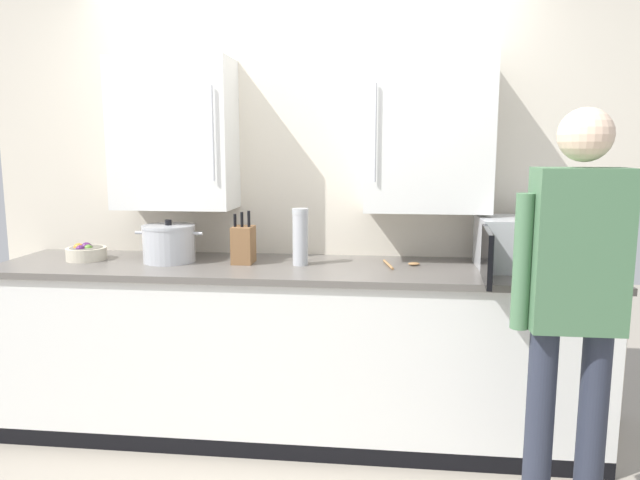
{
  "coord_description": "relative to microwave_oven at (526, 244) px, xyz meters",
  "views": [
    {
      "loc": [
        0.49,
        -2.36,
        1.58
      ],
      "look_at": [
        0.15,
        0.66,
        1.1
      ],
      "focal_mm": 32.84,
      "sensor_mm": 36.0,
      "label": 1
    }
  ],
  "objects": [
    {
      "name": "back_wall_tiled",
      "position": [
        -1.22,
        0.3,
        0.3
      ],
      "size": [
        3.77,
        0.44,
        2.57
      ],
      "color": "beige",
      "rests_on": "ground_plane"
    },
    {
      "name": "knife_block",
      "position": [
        -1.51,
        0.0,
        -0.03
      ],
      "size": [
        0.11,
        0.15,
        0.29
      ],
      "color": "brown",
      "rests_on": "counter_unit"
    },
    {
      "name": "stock_pot",
      "position": [
        -1.93,
        -0.01,
        -0.03
      ],
      "size": [
        0.39,
        0.29,
        0.24
      ],
      "color": "#B7BABF",
      "rests_on": "counter_unit"
    },
    {
      "name": "person_figure",
      "position": [
        -0.01,
        -0.82,
        -0.05
      ],
      "size": [
        0.44,
        0.63,
        1.73
      ],
      "color": "#282D3D",
      "rests_on": "ground_plane"
    },
    {
      "name": "wooden_spoon",
      "position": [
        -0.64,
        0.02,
        -0.12
      ],
      "size": [
        0.2,
        0.22,
        0.02
      ],
      "color": "#A37547",
      "rests_on": "counter_unit"
    },
    {
      "name": "microwave_oven",
      "position": [
        0.0,
        0.0,
        0.0
      ],
      "size": [
        0.59,
        0.76,
        0.27
      ],
      "color": "#B7BABF",
      "rests_on": "counter_unit"
    },
    {
      "name": "thermos_flask",
      "position": [
        -1.19,
        -0.02,
        0.02
      ],
      "size": [
        0.09,
        0.09,
        0.31
      ],
      "color": "#B7BABF",
      "rests_on": "counter_unit"
    },
    {
      "name": "fruit_bowl",
      "position": [
        -2.42,
        -0.01,
        -0.09
      ],
      "size": [
        0.22,
        0.22,
        0.1
      ],
      "color": "beige",
      "rests_on": "counter_unit"
    },
    {
      "name": "counter_unit",
      "position": [
        -1.22,
        -0.04,
        -0.61
      ],
      "size": [
        3.26,
        0.7,
        0.95
      ],
      "color": "white",
      "rests_on": "ground_plane"
    }
  ]
}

